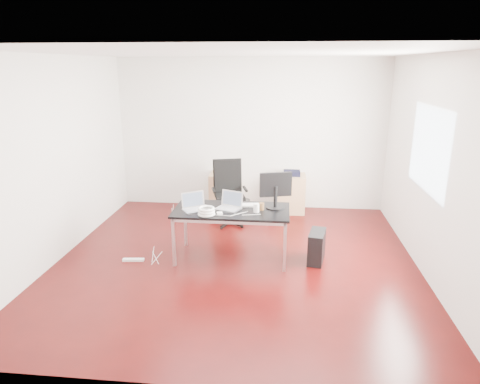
# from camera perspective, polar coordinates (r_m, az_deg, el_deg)

# --- Properties ---
(room_shell) EXTENTS (5.00, 5.00, 5.00)m
(room_shell) POSITION_cam_1_polar(r_m,az_deg,el_deg) (5.66, -0.21, 3.79)
(room_shell) COLOR #320505
(room_shell) RESTS_ON ground
(desk) EXTENTS (1.60, 0.80, 0.73)m
(desk) POSITION_cam_1_polar(r_m,az_deg,el_deg) (5.96, -1.13, -2.81)
(desk) COLOR black
(desk) RESTS_ON ground
(office_chair) EXTENTS (0.59, 0.61, 1.08)m
(office_chair) POSITION_cam_1_polar(r_m,az_deg,el_deg) (7.37, -1.51, 0.41)
(office_chair) COLOR black
(office_chair) RESTS_ON ground
(filing_cabinet_left) EXTENTS (0.50, 0.50, 0.70)m
(filing_cabinet_left) POSITION_cam_1_polar(r_m,az_deg,el_deg) (8.13, -2.18, 0.07)
(filing_cabinet_left) COLOR #AB7F55
(filing_cabinet_left) RESTS_ON ground
(filing_cabinet_right) EXTENTS (0.50, 0.50, 0.70)m
(filing_cabinet_right) POSITION_cam_1_polar(r_m,az_deg,el_deg) (8.05, 6.86, -0.19)
(filing_cabinet_right) COLOR #AB7F55
(filing_cabinet_right) RESTS_ON ground
(pc_tower) EXTENTS (0.28, 0.48, 0.44)m
(pc_tower) POSITION_cam_1_polar(r_m,az_deg,el_deg) (6.11, 10.18, -7.19)
(pc_tower) COLOR black
(pc_tower) RESTS_ON ground
(wastebasket) EXTENTS (0.31, 0.31, 0.28)m
(wastebasket) POSITION_cam_1_polar(r_m,az_deg,el_deg) (7.90, 0.49, -1.99)
(wastebasket) COLOR black
(wastebasket) RESTS_ON ground
(power_strip) EXTENTS (0.30, 0.09, 0.04)m
(power_strip) POSITION_cam_1_polar(r_m,az_deg,el_deg) (6.28, -14.03, -8.77)
(power_strip) COLOR white
(power_strip) RESTS_ON ground
(laptop_left) EXTENTS (0.41, 0.39, 0.23)m
(laptop_left) POSITION_cam_1_polar(r_m,az_deg,el_deg) (5.95, -6.09, -1.82)
(laptop_left) COLOR silver
(laptop_left) RESTS_ON desk
(laptop_right) EXTENTS (0.40, 0.36, 0.23)m
(laptop_right) POSITION_cam_1_polar(r_m,az_deg,el_deg) (5.96, -1.38, -1.70)
(laptop_right) COLOR silver
(laptop_right) RESTS_ON desk
(monitor) EXTENTS (0.45, 0.26, 0.51)m
(monitor) POSITION_cam_1_polar(r_m,az_deg,el_deg) (5.94, 4.78, 0.48)
(monitor) COLOR black
(monitor) RESTS_ON desk
(keyboard) EXTENTS (0.45, 0.19, 0.02)m
(keyboard) POSITION_cam_1_polar(r_m,az_deg,el_deg) (6.09, 0.74, -1.75)
(keyboard) COLOR white
(keyboard) RESTS_ON desk
(cup_white) EXTENTS (0.09, 0.09, 0.12)m
(cup_white) POSITION_cam_1_polar(r_m,az_deg,el_deg) (5.82, 2.18, -2.13)
(cup_white) COLOR white
(cup_white) RESTS_ON desk
(cup_brown) EXTENTS (0.10, 0.10, 0.10)m
(cup_brown) POSITION_cam_1_polar(r_m,az_deg,el_deg) (5.92, 2.87, -1.92)
(cup_brown) COLOR brown
(cup_brown) RESTS_ON desk
(cable_coil) EXTENTS (0.24, 0.24, 0.11)m
(cable_coil) POSITION_cam_1_polar(r_m,az_deg,el_deg) (5.72, -4.50, -2.59)
(cable_coil) COLOR white
(cable_coil) RESTS_ON desk
(power_adapter) EXTENTS (0.09, 0.09, 0.03)m
(power_adapter) POSITION_cam_1_polar(r_m,az_deg,el_deg) (5.75, -2.73, -2.86)
(power_adapter) COLOR white
(power_adapter) RESTS_ON desk
(speaker) EXTENTS (0.11, 0.10, 0.18)m
(speaker) POSITION_cam_1_polar(r_m,az_deg,el_deg) (7.98, -2.87, 3.02)
(speaker) COLOR #9E9E9E
(speaker) RESTS_ON filing_cabinet_left
(navy_garment) EXTENTS (0.31, 0.25, 0.09)m
(navy_garment) POSITION_cam_1_polar(r_m,az_deg,el_deg) (7.94, 6.93, 2.52)
(navy_garment) COLOR black
(navy_garment) RESTS_ON filing_cabinet_right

